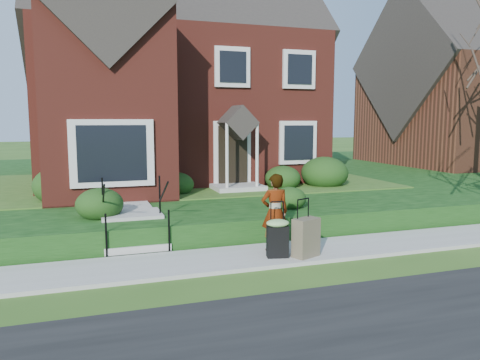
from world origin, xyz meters
name	(u,v)px	position (x,y,z in m)	size (l,w,h in m)	color
ground	(264,257)	(0.00, 0.00, 0.00)	(120.00, 120.00, 0.00)	#2D5119
sidewalk	(264,256)	(0.00, 0.00, 0.04)	(60.00, 1.60, 0.08)	#9E9B93
terrace	(258,177)	(4.00, 10.90, 0.30)	(44.00, 20.00, 0.60)	black
walkway	(122,197)	(-2.50, 5.00, 0.63)	(1.20, 6.00, 0.06)	#9E9B93
main_house	(170,58)	(-0.21, 9.61, 5.26)	(10.40, 10.20, 9.40)	maroon
neighbour_house	(471,75)	(16.00, 11.00, 5.25)	(9.40, 8.00, 9.20)	brown
front_steps	(133,225)	(-2.50, 1.84, 0.47)	(1.40, 2.02, 1.50)	#9E9B93
foundation_shrubs	(212,178)	(0.19, 4.86, 1.10)	(10.16, 4.59, 1.14)	#14340F
woman	(275,212)	(0.32, 0.18, 0.92)	(0.61, 0.40, 1.67)	#999999
suitcase_black	(278,236)	(0.18, -0.31, 0.53)	(0.55, 0.49, 1.16)	black
suitcase_olive	(306,237)	(0.75, -0.46, 0.48)	(0.63, 0.50, 1.21)	brown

